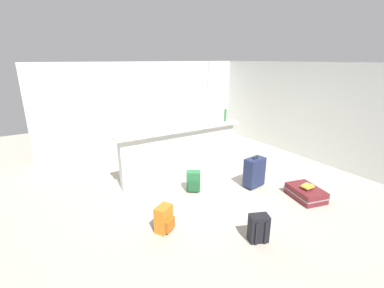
% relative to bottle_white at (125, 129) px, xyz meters
% --- Properties ---
extents(ground_plane, '(13.00, 13.00, 0.05)m').
position_rel_bottle_white_xyz_m(ground_plane, '(1.68, -0.40, -1.31)').
color(ground_plane, '#ADA393').
extents(wall_back, '(6.60, 0.10, 2.50)m').
position_rel_bottle_white_xyz_m(wall_back, '(1.68, 2.65, -0.04)').
color(wall_back, silver).
rests_on(wall_back, ground_plane).
extents(wall_right, '(0.10, 6.00, 2.50)m').
position_rel_bottle_white_xyz_m(wall_right, '(4.73, -0.10, -0.04)').
color(wall_right, silver).
rests_on(wall_right, ground_plane).
extents(partition_half_wall, '(2.80, 0.20, 1.09)m').
position_rel_bottle_white_xyz_m(partition_half_wall, '(1.24, -0.01, -0.74)').
color(partition_half_wall, silver).
rests_on(partition_half_wall, ground_plane).
extents(bar_countertop, '(2.96, 0.40, 0.05)m').
position_rel_bottle_white_xyz_m(bar_countertop, '(1.24, -0.01, -0.17)').
color(bar_countertop, white).
rests_on(bar_countertop, partition_half_wall).
extents(bottle_white, '(0.07, 0.07, 0.29)m').
position_rel_bottle_white_xyz_m(bottle_white, '(0.00, 0.00, 0.00)').
color(bottle_white, silver).
rests_on(bottle_white, bar_countertop).
extents(bottle_clear, '(0.06, 0.06, 0.28)m').
position_rel_bottle_white_xyz_m(bottle_clear, '(1.19, -0.02, -0.01)').
color(bottle_clear, silver).
rests_on(bottle_clear, bar_countertop).
extents(bottle_green, '(0.06, 0.06, 0.30)m').
position_rel_bottle_white_xyz_m(bottle_green, '(2.45, -0.03, 0.00)').
color(bottle_green, '#2D6B38').
rests_on(bottle_green, bar_countertop).
extents(dining_table, '(1.10, 0.80, 0.74)m').
position_rel_bottle_white_xyz_m(dining_table, '(2.74, 1.13, -0.64)').
color(dining_table, brown).
rests_on(dining_table, ground_plane).
extents(dining_chair_near_partition, '(0.41, 0.41, 0.93)m').
position_rel_bottle_white_xyz_m(dining_chair_near_partition, '(2.71, 0.56, -0.77)').
color(dining_chair_near_partition, '#9E754C').
rests_on(dining_chair_near_partition, ground_plane).
extents(pendant_lamp, '(0.34, 0.34, 0.86)m').
position_rel_bottle_white_xyz_m(pendant_lamp, '(2.76, 1.17, 0.47)').
color(pendant_lamp, black).
extents(suitcase_flat_maroon, '(0.64, 0.88, 0.22)m').
position_rel_bottle_white_xyz_m(suitcase_flat_maroon, '(2.76, -2.19, -1.18)').
color(suitcase_flat_maroon, maroon).
rests_on(suitcase_flat_maroon, ground_plane).
extents(backpack_orange, '(0.33, 0.33, 0.42)m').
position_rel_bottle_white_xyz_m(backpack_orange, '(-0.02, -1.67, -1.08)').
color(backpack_orange, orange).
rests_on(backpack_orange, ground_plane).
extents(backpack_black, '(0.33, 0.31, 0.42)m').
position_rel_bottle_white_xyz_m(backpack_black, '(1.06, -2.61, -1.08)').
color(backpack_black, black).
rests_on(backpack_black, ground_plane).
extents(suitcase_upright_navy, '(0.47, 0.29, 0.67)m').
position_rel_bottle_white_xyz_m(suitcase_upright_navy, '(2.26, -1.29, -0.96)').
color(suitcase_upright_navy, '#1E284C').
rests_on(suitcase_upright_navy, ground_plane).
extents(backpack_green, '(0.34, 0.33, 0.42)m').
position_rel_bottle_white_xyz_m(backpack_green, '(1.08, -0.78, -1.08)').
color(backpack_green, '#286B3D').
rests_on(backpack_green, ground_plane).
extents(book_stack, '(0.30, 0.23, 0.07)m').
position_rel_bottle_white_xyz_m(book_stack, '(2.77, -2.19, -1.03)').
color(book_stack, tan).
rests_on(book_stack, suitcase_flat_maroon).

